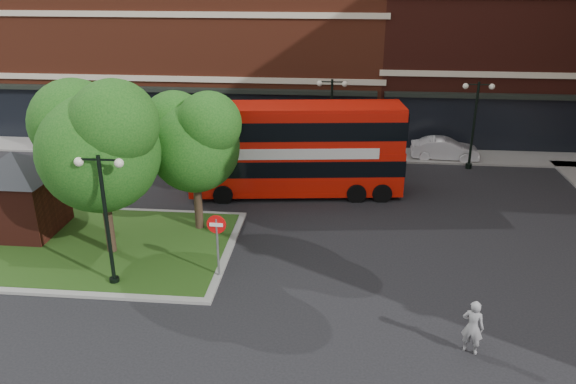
# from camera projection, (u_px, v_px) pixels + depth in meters

# --- Properties ---
(ground) EXTENTS (120.00, 120.00, 0.00)m
(ground) POSITION_uv_depth(u_px,v_px,m) (263.00, 296.00, 19.91)
(ground) COLOR black
(ground) RESTS_ON ground
(pavement_far) EXTENTS (44.00, 3.00, 0.12)m
(pavement_far) POSITION_uv_depth(u_px,v_px,m) (299.00, 152.00, 35.12)
(pavement_far) COLOR slate
(pavement_far) RESTS_ON ground
(terrace_far_left) EXTENTS (26.00, 12.00, 14.00)m
(terrace_far_left) POSITION_uv_depth(u_px,v_px,m) (196.00, 24.00, 40.14)
(terrace_far_left) COLOR maroon
(terrace_far_left) RESTS_ON ground
(terrace_far_right) EXTENTS (18.00, 12.00, 16.00)m
(terrace_far_right) POSITION_uv_depth(u_px,v_px,m) (515.00, 11.00, 37.83)
(terrace_far_right) COLOR #471911
(terrace_far_right) RESTS_ON ground
(traffic_island) EXTENTS (12.60, 7.60, 0.15)m
(traffic_island) POSITION_uv_depth(u_px,v_px,m) (82.00, 245.00, 23.36)
(traffic_island) COLOR gray
(traffic_island) RESTS_ON ground
(kiosk) EXTENTS (6.51, 6.51, 3.60)m
(kiosk) POSITION_uv_depth(u_px,v_px,m) (17.00, 184.00, 23.70)
(kiosk) COLOR #471911
(kiosk) RESTS_ON traffic_island
(tree_island_west) EXTENTS (5.40, 4.71, 7.21)m
(tree_island_west) POSITION_uv_depth(u_px,v_px,m) (96.00, 140.00, 21.07)
(tree_island_west) COLOR #2D2116
(tree_island_west) RESTS_ON ground
(tree_island_east) EXTENTS (4.46, 3.90, 6.29)m
(tree_island_east) POSITION_uv_depth(u_px,v_px,m) (192.00, 138.00, 23.31)
(tree_island_east) COLOR #2D2116
(tree_island_east) RESTS_ON ground
(lamp_island) EXTENTS (1.72, 0.36, 5.00)m
(lamp_island) POSITION_uv_depth(u_px,v_px,m) (106.00, 215.00, 19.52)
(lamp_island) COLOR black
(lamp_island) RESTS_ON ground
(lamp_far_left) EXTENTS (1.72, 0.36, 5.00)m
(lamp_far_left) POSITION_uv_depth(u_px,v_px,m) (331.00, 117.00, 32.06)
(lamp_far_left) COLOR black
(lamp_far_left) RESTS_ON ground
(lamp_far_right) EXTENTS (1.72, 0.36, 5.00)m
(lamp_far_right) POSITION_uv_depth(u_px,v_px,m) (474.00, 121.00, 31.36)
(lamp_far_right) COLOR black
(lamp_far_right) RESTS_ON ground
(bus) EXTENTS (10.80, 3.63, 4.05)m
(bus) POSITION_uv_depth(u_px,v_px,m) (296.00, 144.00, 27.88)
(bus) COLOR red
(bus) RESTS_ON ground
(woman) EXTENTS (0.77, 0.66, 1.78)m
(woman) POSITION_uv_depth(u_px,v_px,m) (473.00, 327.00, 16.70)
(woman) COLOR gray
(woman) RESTS_ON ground
(car_silver) EXTENTS (4.45, 2.02, 1.48)m
(car_silver) POSITION_uv_depth(u_px,v_px,m) (210.00, 141.00, 34.89)
(car_silver) COLOR #A2A5A9
(car_silver) RESTS_ON ground
(car_white) EXTENTS (4.05, 1.62, 1.31)m
(car_white) POSITION_uv_depth(u_px,v_px,m) (445.00, 149.00, 33.66)
(car_white) COLOR silver
(car_white) RESTS_ON ground
(no_entry_sign) EXTENTS (0.71, 0.09, 2.56)m
(no_entry_sign) POSITION_uv_depth(u_px,v_px,m) (217.00, 234.00, 20.37)
(no_entry_sign) COLOR slate
(no_entry_sign) RESTS_ON ground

